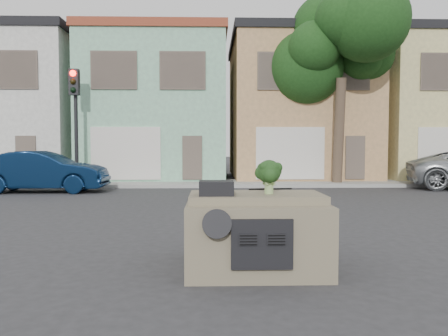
{
  "coord_description": "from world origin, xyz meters",
  "views": [
    {
      "loc": [
        -0.64,
        -9.44,
        1.82
      ],
      "look_at": [
        -0.37,
        0.5,
        1.3
      ],
      "focal_mm": 35.0,
      "sensor_mm": 36.0,
      "label": 1
    }
  ],
  "objects": [
    {
      "name": "tree_near",
      "position": [
        5.0,
        9.8,
        4.25
      ],
      "size": [
        4.4,
        4.0,
        8.5
      ],
      "primitive_type": "cube",
      "color": "#193E15",
      "rests_on": "ground"
    },
    {
      "name": "wiper_arm",
      "position": [
        0.28,
        -2.62,
        1.13
      ],
      "size": [
        0.69,
        0.15,
        0.02
      ],
      "primitive_type": "cube",
      "rotation": [
        0.0,
        0.0,
        0.17
      ],
      "color": "black",
      "rests_on": "car_dashboard"
    },
    {
      "name": "broccoli",
      "position": [
        0.18,
        -3.2,
        1.37
      ],
      "size": [
        0.51,
        0.51,
        0.5
      ],
      "primitive_type": "cube",
      "rotation": [
        0.0,
        0.0,
        0.27
      ],
      "color": "black",
      "rests_on": "car_dashboard"
    },
    {
      "name": "car_dashboard",
      "position": [
        0.0,
        -3.0,
        0.56
      ],
      "size": [
        2.0,
        1.8,
        1.12
      ],
      "primitive_type": "cube",
      "color": "#716750",
      "rests_on": "ground"
    },
    {
      "name": "ground_plane",
      "position": [
        0.0,
        0.0,
        0.0
      ],
      "size": [
        120.0,
        120.0,
        0.0
      ],
      "primitive_type": "plane",
      "color": "#303033",
      "rests_on": "ground"
    },
    {
      "name": "townhouse_beige",
      "position": [
        11.5,
        14.5,
        3.77
      ],
      "size": [
        7.2,
        8.2,
        7.55
      ],
      "primitive_type": "cube",
      "color": "#CDC07C",
      "rests_on": "ground"
    },
    {
      "name": "sidewalk",
      "position": [
        0.0,
        10.5,
        0.07
      ],
      "size": [
        40.0,
        3.0,
        0.15
      ],
      "primitive_type": "cube",
      "color": "gray",
      "rests_on": "ground"
    },
    {
      "name": "townhouse_tan",
      "position": [
        4.0,
        14.5,
        3.77
      ],
      "size": [
        7.2,
        8.2,
        7.55
      ],
      "primitive_type": "cube",
      "color": "tan",
      "rests_on": "ground"
    },
    {
      "name": "townhouse_white",
      "position": [
        -11.0,
        14.5,
        3.77
      ],
      "size": [
        7.2,
        8.2,
        7.55
      ],
      "primitive_type": "cube",
      "color": "beige",
      "rests_on": "ground"
    },
    {
      "name": "navy_sedan",
      "position": [
        -7.18,
        7.6,
        0.0
      ],
      "size": [
        4.87,
        1.77,
        1.59
      ],
      "primitive_type": "imported",
      "rotation": [
        0.0,
        0.0,
        1.59
      ],
      "color": "#081B37",
      "rests_on": "ground"
    },
    {
      "name": "traffic_signal",
      "position": [
        -6.5,
        9.5,
        2.55
      ],
      "size": [
        0.4,
        0.4,
        5.1
      ],
      "primitive_type": "cube",
      "color": "black",
      "rests_on": "ground"
    },
    {
      "name": "instrument_hump",
      "position": [
        -0.58,
        -3.35,
        1.22
      ],
      "size": [
        0.48,
        0.38,
        0.2
      ],
      "primitive_type": "cube",
      "color": "black",
      "rests_on": "car_dashboard"
    },
    {
      "name": "townhouse_mint",
      "position": [
        -3.5,
        14.5,
        3.77
      ],
      "size": [
        7.2,
        8.2,
        7.55
      ],
      "primitive_type": "cube",
      "color": "#85BE9A",
      "rests_on": "ground"
    }
  ]
}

